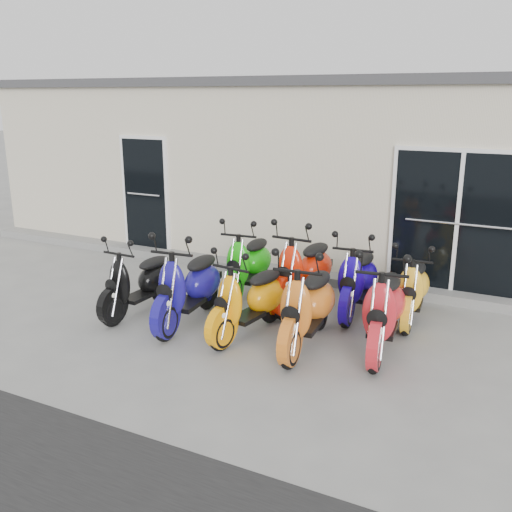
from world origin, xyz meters
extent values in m
plane|color=gray|center=(0.00, 0.00, 0.00)|extent=(80.00, 80.00, 0.00)
cube|color=beige|center=(0.00, 5.20, 1.60)|extent=(14.00, 6.00, 3.20)
cube|color=#3F3F42|center=(0.00, 5.20, 3.28)|extent=(14.20, 6.20, 0.16)
cube|color=gray|center=(0.00, 2.02, 0.07)|extent=(14.00, 0.40, 0.15)
cube|color=black|center=(-3.20, 2.17, 1.26)|extent=(1.07, 0.08, 2.22)
cube|color=black|center=(2.60, 2.17, 1.26)|extent=(2.02, 0.08, 2.22)
camera|label=1|loc=(3.67, -6.66, 3.05)|focal=40.00mm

